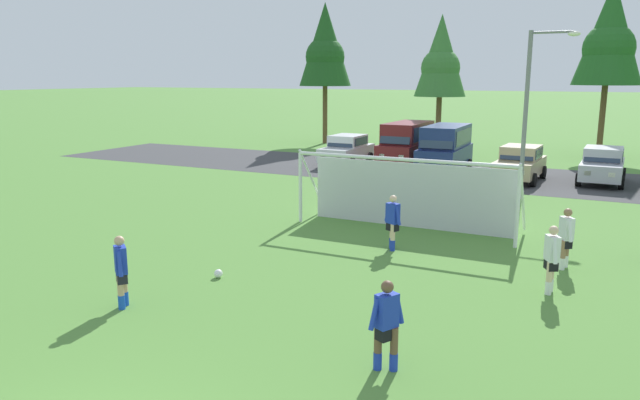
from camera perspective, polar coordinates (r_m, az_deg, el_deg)
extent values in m
plane|color=#518438|center=(20.87, 9.10, -2.36)|extent=(400.00, 400.00, 0.00)
cube|color=#3D3D3F|center=(31.82, 15.31, 2.23)|extent=(52.00, 8.40, 0.01)
sphere|color=white|center=(15.50, -9.70, -6.95)|extent=(0.22, 0.22, 0.22)
sphere|color=black|center=(15.50, -9.70, -6.94)|extent=(0.08, 0.08, 0.08)
sphere|color=red|center=(15.47, -9.51, -6.99)|extent=(0.07, 0.07, 0.07)
cylinder|color=white|center=(18.57, 18.39, -0.71)|extent=(0.12, 0.12, 2.44)
cylinder|color=white|center=(20.85, -1.89, 1.20)|extent=(0.12, 0.12, 2.44)
cylinder|color=white|center=(19.20, 7.76, 3.87)|extent=(7.32, 0.15, 0.12)
cylinder|color=white|center=(19.42, 18.80, 0.15)|extent=(0.09, 1.94, 2.46)
cylinder|color=white|center=(21.61, -0.75, 1.91)|extent=(0.09, 1.94, 2.46)
cube|color=silver|center=(20.36, 8.57, 0.47)|extent=(6.95, 0.07, 2.20)
cylinder|color=#936B4C|center=(17.08, 22.20, -4.90)|extent=(0.14, 0.14, 0.80)
cylinder|color=#936B4C|center=(17.34, 22.47, -4.67)|extent=(0.14, 0.14, 0.80)
cylinder|color=white|center=(17.14, 22.14, -5.67)|extent=(0.15, 0.15, 0.32)
cylinder|color=white|center=(17.41, 22.41, -5.43)|extent=(0.15, 0.15, 0.32)
cube|color=black|center=(17.13, 22.42, -3.76)|extent=(0.37, 0.40, 0.28)
cube|color=white|center=(17.03, 22.52, -2.52)|extent=(0.41, 0.45, 0.60)
sphere|color=#936B4C|center=(16.94, 22.63, -1.11)|extent=(0.22, 0.22, 0.22)
cylinder|color=white|center=(16.81, 22.81, -2.80)|extent=(0.20, 0.24, 0.55)
cylinder|color=white|center=(17.27, 22.23, -2.38)|extent=(0.20, 0.24, 0.55)
cylinder|color=brown|center=(10.73, 5.55, -13.91)|extent=(0.14, 0.14, 0.80)
cylinder|color=brown|center=(10.72, 7.09, -13.96)|extent=(0.14, 0.14, 0.80)
cylinder|color=#1E38B7|center=(10.83, 5.52, -15.05)|extent=(0.15, 0.15, 0.32)
cylinder|color=#1E38B7|center=(10.83, 7.05, -15.10)|extent=(0.15, 0.15, 0.32)
cube|color=black|center=(10.59, 6.36, -12.37)|extent=(0.35, 0.40, 0.28)
cube|color=#1E38B7|center=(10.44, 6.40, -10.47)|extent=(0.39, 0.45, 0.60)
sphere|color=brown|center=(10.29, 6.46, -8.25)|extent=(0.22, 0.22, 0.22)
cylinder|color=#1E38B7|center=(10.32, 5.21, -10.84)|extent=(0.19, 0.24, 0.55)
cylinder|color=#1E38B7|center=(10.58, 7.57, -10.31)|extent=(0.19, 0.24, 0.55)
cylinder|color=beige|center=(17.63, 6.97, -3.59)|extent=(0.14, 0.14, 0.80)
cylinder|color=beige|center=(17.88, 6.89, -3.37)|extent=(0.14, 0.14, 0.80)
cylinder|color=#1E38B7|center=(17.69, 6.95, -4.33)|extent=(0.15, 0.15, 0.32)
cylinder|color=#1E38B7|center=(17.94, 6.87, -4.11)|extent=(0.15, 0.15, 0.32)
cube|color=black|center=(17.67, 6.95, -2.47)|extent=(0.40, 0.35, 0.28)
cube|color=#1E38B7|center=(17.58, 6.98, -1.27)|extent=(0.45, 0.38, 0.60)
sphere|color=beige|center=(17.49, 7.02, 0.10)|extent=(0.22, 0.22, 0.22)
cylinder|color=#1E38B7|center=(17.39, 7.47, -1.50)|extent=(0.25, 0.18, 0.55)
cylinder|color=#1E38B7|center=(17.79, 6.50, -1.18)|extent=(0.25, 0.18, 0.55)
cylinder|color=beige|center=(15.06, 21.06, -7.00)|extent=(0.14, 0.14, 0.80)
cylinder|color=beige|center=(15.28, 21.21, -6.74)|extent=(0.14, 0.14, 0.80)
cylinder|color=white|center=(15.13, 20.99, -7.86)|extent=(0.15, 0.15, 0.32)
cylinder|color=white|center=(15.35, 21.15, -7.59)|extent=(0.15, 0.15, 0.32)
cube|color=black|center=(15.07, 21.23, -5.71)|extent=(0.35, 0.40, 0.28)
cube|color=white|center=(14.97, 21.33, -4.32)|extent=(0.39, 0.45, 0.60)
sphere|color=beige|center=(14.86, 21.46, -2.73)|extent=(0.22, 0.22, 0.22)
cylinder|color=white|center=(14.74, 21.56, -4.66)|extent=(0.19, 0.24, 0.55)
cylinder|color=white|center=(15.21, 21.10, -4.13)|extent=(0.19, 0.24, 0.55)
cylinder|color=tan|center=(14.12, -18.20, -8.03)|extent=(0.14, 0.14, 0.80)
cylinder|color=tan|center=(13.92, -18.50, -8.33)|extent=(0.14, 0.14, 0.80)
cylinder|color=blue|center=(14.20, -18.14, -8.94)|extent=(0.15, 0.15, 0.32)
cylinder|color=blue|center=(14.01, -18.44, -9.25)|extent=(0.15, 0.15, 0.32)
cube|color=black|center=(13.92, -18.43, -6.94)|extent=(0.40, 0.39, 0.28)
cube|color=#1E38B7|center=(13.81, -18.54, -5.44)|extent=(0.45, 0.43, 0.60)
sphere|color=tan|center=(13.69, -18.65, -3.72)|extent=(0.22, 0.22, 0.22)
cylinder|color=#1E38B7|center=(14.05, -18.47, -5.22)|extent=(0.23, 0.22, 0.55)
cylinder|color=#1E38B7|center=(13.57, -18.59, -5.83)|extent=(0.23, 0.22, 0.55)
cube|color=silver|center=(34.56, 2.56, 4.53)|extent=(1.87, 4.23, 0.76)
cube|color=silver|center=(34.61, 2.68, 5.71)|extent=(1.69, 2.13, 0.64)
cube|color=#28384C|center=(33.74, 1.99, 5.52)|extent=(1.53, 0.34, 0.55)
cube|color=#28384C|center=(34.28, 3.95, 5.63)|extent=(0.07, 1.79, 0.45)
cube|color=white|center=(32.49, 1.83, 4.17)|extent=(0.28, 0.08, 0.20)
cube|color=white|center=(32.93, 0.27, 4.27)|extent=(0.28, 0.08, 0.20)
cube|color=#B21414|center=(36.23, 4.64, 4.92)|extent=(0.28, 0.08, 0.20)
cube|color=#B21414|center=(36.62, 3.21, 5.01)|extent=(0.28, 0.08, 0.20)
cylinder|color=black|center=(33.07, 3.03, 3.54)|extent=(0.25, 0.64, 0.64)
cylinder|color=black|center=(33.84, 0.24, 3.74)|extent=(0.25, 0.64, 0.64)
cylinder|color=black|center=(35.44, 4.76, 4.06)|extent=(0.25, 0.64, 0.64)
cylinder|color=black|center=(36.16, 2.12, 4.25)|extent=(0.25, 0.64, 0.64)
cube|color=maroon|center=(33.79, 8.25, 4.55)|extent=(2.02, 4.82, 1.10)
cube|color=maroon|center=(33.86, 8.41, 6.43)|extent=(1.85, 4.12, 1.10)
cube|color=#28384C|center=(32.01, 7.27, 6.13)|extent=(1.67, 0.48, 0.91)
cube|color=#28384C|center=(33.58, 9.89, 6.34)|extent=(0.08, 3.49, 0.77)
cube|color=white|center=(31.40, 7.78, 4.11)|extent=(0.28, 0.08, 0.20)
cube|color=white|center=(31.76, 5.94, 4.24)|extent=(0.28, 0.08, 0.20)
cube|color=#B21414|center=(35.85, 10.30, 4.97)|extent=(0.28, 0.08, 0.20)
cube|color=#B21414|center=(36.17, 8.66, 5.08)|extent=(0.28, 0.08, 0.20)
cylinder|color=black|center=(32.16, 9.01, 3.17)|extent=(0.25, 0.64, 0.64)
cylinder|color=black|center=(32.81, 5.75, 3.43)|extent=(0.25, 0.64, 0.64)
cylinder|color=black|center=(34.97, 10.54, 3.80)|extent=(0.25, 0.64, 0.64)
cylinder|color=black|center=(35.57, 7.51, 4.03)|extent=(0.25, 0.64, 0.64)
cube|color=navy|center=(32.07, 11.83, 4.04)|extent=(2.04, 4.83, 1.10)
cube|color=navy|center=(32.14, 12.00, 6.02)|extent=(1.88, 4.13, 1.10)
cube|color=#28384C|center=(30.24, 11.12, 5.67)|extent=(1.67, 0.49, 0.91)
cube|color=#28384C|center=(31.94, 13.59, 5.92)|extent=(0.10, 3.49, 0.77)
cube|color=white|center=(29.66, 11.76, 3.53)|extent=(0.28, 0.08, 0.20)
cube|color=white|center=(29.93, 9.76, 3.68)|extent=(0.28, 0.08, 0.20)
cube|color=#B21414|center=(34.23, 13.65, 4.51)|extent=(0.28, 0.08, 0.20)
cube|color=#B21414|center=(34.46, 11.89, 4.64)|extent=(0.28, 0.08, 0.20)
cylinder|color=black|center=(30.49, 12.91, 2.56)|extent=(0.25, 0.64, 0.64)
cylinder|color=black|center=(30.97, 9.37, 2.83)|extent=(0.25, 0.64, 0.64)
cylinder|color=black|center=(33.38, 14.03, 3.28)|extent=(0.25, 0.64, 0.64)
cylinder|color=black|center=(33.81, 10.78, 3.53)|extent=(0.25, 0.64, 0.64)
cube|color=tan|center=(30.74, 18.55, 3.03)|extent=(2.04, 4.30, 0.76)
cube|color=tan|center=(30.79, 18.69, 4.35)|extent=(1.78, 2.19, 0.64)
cube|color=#28384C|center=(29.85, 18.32, 4.12)|extent=(1.55, 0.40, 0.55)
cube|color=#28384C|center=(30.65, 20.23, 4.21)|extent=(0.14, 1.78, 0.45)
cube|color=white|center=(28.64, 18.71, 2.52)|extent=(0.28, 0.10, 0.20)
cube|color=white|center=(28.84, 16.78, 2.70)|extent=(0.28, 0.10, 0.20)
cube|color=#B21414|center=(32.65, 20.13, 3.49)|extent=(0.28, 0.10, 0.20)
cube|color=#B21414|center=(32.83, 18.43, 3.65)|extent=(0.28, 0.10, 0.20)
cylinder|color=black|center=(29.37, 19.72, 1.82)|extent=(0.28, 0.65, 0.64)
cylinder|color=black|center=(29.72, 16.31, 2.15)|extent=(0.28, 0.65, 0.64)
cylinder|color=black|center=(31.91, 20.56, 2.50)|extent=(0.28, 0.65, 0.64)
cylinder|color=black|center=(32.23, 17.40, 2.80)|extent=(0.28, 0.65, 0.64)
cube|color=#B2B2BC|center=(31.52, 25.36, 2.71)|extent=(1.90, 4.24, 0.76)
cube|color=#B2B2BC|center=(31.58, 25.49, 4.00)|extent=(1.71, 2.14, 0.64)
cube|color=#28384C|center=(30.62, 25.40, 3.76)|extent=(1.54, 0.35, 0.55)
cube|color=#28384C|center=(31.56, 27.00, 3.86)|extent=(0.08, 1.79, 0.45)
cube|color=white|center=(29.46, 26.13, 2.18)|extent=(0.28, 0.09, 0.20)
cube|color=white|center=(29.49, 24.21, 2.36)|extent=(0.28, 0.09, 0.20)
cube|color=#B21414|center=(33.54, 26.39, 3.18)|extent=(0.28, 0.09, 0.20)
cube|color=#B21414|center=(33.57, 24.70, 3.34)|extent=(0.28, 0.09, 0.20)
cylinder|color=black|center=(30.26, 26.87, 1.51)|extent=(0.26, 0.65, 0.64)
cylinder|color=black|center=(30.33, 23.48, 1.83)|extent=(0.26, 0.65, 0.64)
cylinder|color=black|center=(32.84, 26.98, 2.21)|extent=(0.26, 0.65, 0.64)
cylinder|color=black|center=(32.90, 23.86, 2.50)|extent=(0.26, 0.65, 0.64)
cylinder|color=brown|center=(45.77, 0.48, 8.15)|extent=(0.36, 0.36, 4.33)
cone|color=#1E511E|center=(45.74, 0.49, 14.66)|extent=(3.90, 3.90, 6.06)
sphere|color=#1E511E|center=(45.70, 0.49, 13.52)|extent=(2.92, 2.92, 2.92)
cylinder|color=brown|center=(40.68, 11.24, 7.06)|extent=(0.36, 0.36, 3.74)
cone|color=#387533|center=(40.58, 11.50, 13.39)|extent=(3.36, 3.36, 5.23)
sphere|color=#387533|center=(40.56, 11.45, 12.28)|extent=(2.52, 2.52, 2.52)
cylinder|color=brown|center=(41.50, 25.34, 6.79)|extent=(0.36, 0.36, 4.50)
cone|color=#236023|center=(41.49, 26.01, 14.23)|extent=(4.05, 4.05, 6.31)
sphere|color=#236023|center=(41.44, 25.89, 12.93)|extent=(3.04, 3.04, 3.04)
cylinder|color=slate|center=(26.07, 19.04, 7.56)|extent=(0.18, 0.18, 6.83)
cylinder|color=slate|center=(26.47, 18.57, 0.50)|extent=(0.32, 0.32, 0.30)
cylinder|color=slate|center=(25.98, 21.35, 14.72)|extent=(1.60, 0.10, 0.10)
ellipsoid|color=white|center=(25.91, 23.15, 14.42)|extent=(0.48, 0.28, 0.20)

